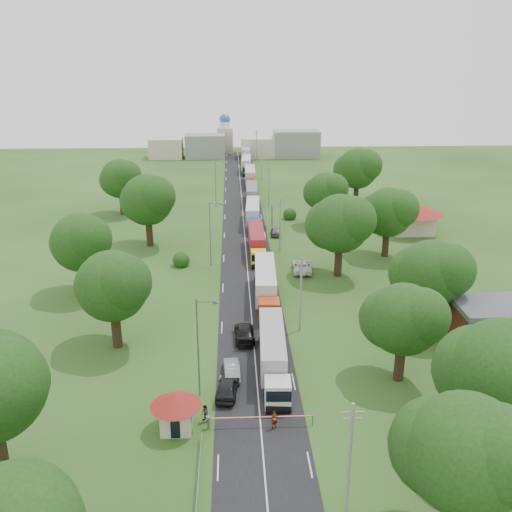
{
  "coord_description": "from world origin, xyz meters",
  "views": [
    {
      "loc": [
        -2.23,
        -66.38,
        30.51
      ],
      "look_at": [
        1.16,
        10.55,
        3.0
      ],
      "focal_mm": 40.0,
      "sensor_mm": 36.0,
      "label": 1
    }
  ],
  "objects": [
    {
      "name": "info_sign",
      "position": [
        5.2,
        35.0,
        3.0
      ],
      "size": [
        0.12,
        3.1,
        4.1
      ],
      "color": "slate",
      "rests_on": "ground"
    },
    {
      "name": "lamp_1",
      "position": [
        -5.35,
        15.0,
        5.55
      ],
      "size": [
        2.03,
        0.22,
        10.0
      ],
      "color": "slate",
      "rests_on": "ground"
    },
    {
      "name": "church",
      "position": [
        -4.0,
        118.0,
        5.39
      ],
      "size": [
        5.0,
        5.0,
        12.3
      ],
      "color": "beige",
      "rests_on": "ground"
    },
    {
      "name": "pedestrian_near",
      "position": [
        1.16,
        -25.29,
        0.85
      ],
      "size": [
        0.73,
        0.61,
        1.7
      ],
      "primitive_type": "imported",
      "rotation": [
        0.0,
        0.0,
        0.39
      ],
      "color": "gray",
      "rests_on": "ground"
    },
    {
      "name": "truck_3",
      "position": [
        1.73,
        36.44,
        2.1
      ],
      "size": [
        3.02,
        14.34,
        3.96
      ],
      "color": "#1B47A2",
      "rests_on": "ground"
    },
    {
      "name": "truck_2",
      "position": [
        1.68,
        19.93,
        2.01
      ],
      "size": [
        2.35,
        13.64,
        3.78
      ],
      "color": "yellow",
      "rests_on": "ground"
    },
    {
      "name": "distant_town",
      "position": [
        0.68,
        110.0,
        3.49
      ],
      "size": [
        52.0,
        8.0,
        8.0
      ],
      "color": "gray",
      "rests_on": "ground"
    },
    {
      "name": "car_verge_far",
      "position": [
        5.5,
        29.8,
        0.7
      ],
      "size": [
        1.8,
        4.18,
        1.4
      ],
      "primitive_type": "imported",
      "rotation": [
        0.0,
        0.0,
        3.11
      ],
      "color": "slate",
      "rests_on": "ground"
    },
    {
      "name": "pole_2",
      "position": [
        5.5,
        21.0,
        4.68
      ],
      "size": [
        1.6,
        0.24,
        9.0
      ],
      "color": "gray",
      "rests_on": "ground"
    },
    {
      "name": "car_lane_mid",
      "position": [
        -2.46,
        -16.5,
        0.71
      ],
      "size": [
        1.74,
        4.38,
        1.42
      ],
      "primitive_type": "imported",
      "rotation": [
        0.0,
        0.0,
        3.2
      ],
      "color": "gray",
      "rests_on": "ground"
    },
    {
      "name": "house_brick",
      "position": [
        26.0,
        -12.0,
        2.65
      ],
      "size": [
        8.6,
        6.6,
        5.2
      ],
      "color": "maroon",
      "rests_on": "ground"
    },
    {
      "name": "road",
      "position": [
        0.0,
        20.0,
        0.0
      ],
      "size": [
        8.0,
        200.0,
        0.04
      ],
      "primitive_type": "cube",
      "color": "black",
      "rests_on": "ground"
    },
    {
      "name": "tree_12",
      "position": [
        -16.01,
        25.17,
        7.85
      ],
      "size": [
        9.6,
        9.6,
        12.05
      ],
      "color": "#382616",
      "rests_on": "ground"
    },
    {
      "name": "pole_0",
      "position": [
        5.5,
        -35.0,
        4.68
      ],
      "size": [
        1.6,
        0.24,
        9.0
      ],
      "color": "gray",
      "rests_on": "ground"
    },
    {
      "name": "tree_5",
      "position": [
        21.99,
        18.16,
        7.22
      ],
      "size": [
        8.8,
        8.8,
        11.07
      ],
      "color": "#382616",
      "rests_on": "ground"
    },
    {
      "name": "truck_4",
      "position": [
        2.12,
        52.12,
        1.99
      ],
      "size": [
        2.63,
        13.57,
        3.76
      ],
      "color": "silver",
      "rests_on": "ground"
    },
    {
      "name": "guard_booth",
      "position": [
        -7.2,
        -25.0,
        2.16
      ],
      "size": [
        4.4,
        4.4,
        3.45
      ],
      "color": "beige",
      "rests_on": "ground"
    },
    {
      "name": "boom_barrier",
      "position": [
        -1.36,
        -25.0,
        0.89
      ],
      "size": [
        9.22,
        0.35,
        1.18
      ],
      "color": "slate",
      "rests_on": "ground"
    },
    {
      "name": "pole_1",
      "position": [
        5.5,
        -7.0,
        4.68
      ],
      "size": [
        1.6,
        0.24,
        9.0
      ],
      "color": "gray",
      "rests_on": "ground"
    },
    {
      "name": "truck_1",
      "position": [
        2.01,
        1.59,
        2.23
      ],
      "size": [
        3.05,
        15.21,
        4.21
      ],
      "color": "#BC3C15",
      "rests_on": "ground"
    },
    {
      "name": "ground",
      "position": [
        0.0,
        0.0,
        0.0
      ],
      "size": [
        260.0,
        260.0,
        0.0
      ],
      "primitive_type": "plane",
      "color": "#264316",
      "rests_on": "ground"
    },
    {
      "name": "car_lane_front",
      "position": [
        -2.89,
        -20.0,
        0.82
      ],
      "size": [
        2.54,
        5.02,
        1.64
      ],
      "primitive_type": "imported",
      "rotation": [
        0.0,
        0.0,
        3.01
      ],
      "color": "black",
      "rests_on": "ground"
    },
    {
      "name": "tree_13",
      "position": [
        -24.01,
        45.16,
        7.22
      ],
      "size": [
        8.8,
        8.8,
        11.07
      ],
      "color": "#382616",
      "rests_on": "ground"
    },
    {
      "name": "car_verge_near",
      "position": [
        8.0,
        11.89,
        0.8
      ],
      "size": [
        3.07,
        5.96,
        1.61
      ],
      "primitive_type": "imported",
      "rotation": [
        0.0,
        0.0,
        3.07
      ],
      "color": "white",
      "rests_on": "ground"
    },
    {
      "name": "pole_4",
      "position": [
        5.5,
        77.0,
        4.68
      ],
      "size": [
        1.6,
        0.24,
        9.0
      ],
      "color": "gray",
      "rests_on": "ground"
    },
    {
      "name": "truck_7",
      "position": [
        2.32,
        104.02,
        2.1
      ],
      "size": [
        2.99,
        14.33,
        3.96
      ],
      "color": "silver",
      "rests_on": "ground"
    },
    {
      "name": "truck_0",
      "position": [
        1.68,
        -15.98,
        2.11
      ],
      "size": [
        2.88,
        14.38,
        3.98
      ],
      "color": "silver",
      "rests_on": "ground"
    },
    {
      "name": "pole_3",
      "position": [
        5.5,
        49.0,
        4.68
      ],
      "size": [
        1.6,
        0.24,
        9.0
      ],
      "color": "gray",
      "rests_on": "ground"
    },
    {
      "name": "lamp_2",
      "position": [
        -5.35,
        50.0,
        5.55
      ],
      "size": [
        2.03,
        0.22,
        10.0
      ],
      "color": "slate",
      "rests_on": "ground"
    },
    {
      "name": "car_lane_rear",
      "position": [
        -1.0,
        -8.92,
        0.79
      ],
      "size": [
        2.32,
        5.47,
        1.57
      ],
      "primitive_type": "imported",
      "rotation": [
        0.0,
        0.0,
        3.16
      ],
      "color": "black",
      "rests_on": "ground"
    },
    {
      "name": "truck_6",
      "position": [
        1.9,
        87.17,
        1.99
      ],
      "size": [
        3.01,
        13.6,
        3.76
      ],
      "color": "#235D23",
      "rests_on": "ground"
    },
    {
      "name": "tree_10",
      "position": [
        -15.01,
        -9.84,
        7.22
      ],
      "size": [
        8.8,
        8.8,
        11.07
      ],
      "color": "#382616",
      "rests_on": "ground"
    },
    {
      "name": "tree_1",
      "position": [
        17.99,
        -29.83,
        7.85
      ],
      "size": [
        9.6,
        9.6,
        12.05
      ],
      "color": "#382616",
      "rests_on": "ground"
    },
    {
      "name": "tree_4",
      "position": [
        12.99,
        10.17,
        7.85
      ],
      "size": [
        9.6,
        9.6,
        12.05
      ],
      "color": "#382616",
      "rests_on": "ground"
    },
    {
      "name": "tree_0",
      "position": [
        11.99,
        -37.84,
        7.22
      ],
      "size": [
        8.8,
        8.8,
        11.07
      ],
      "color": "#382616",
      "rests_on": "ground"
    },
    {
      "name": "truck_5",
      "position": [
        2.38,
        70.7,
        2.08
      ],
      "size": [
        2.69,
        14.14,
        3.91
      ],
      "color": "maroon",
      "rests_on": "ground"
    },
    {
      "name": "pole_5",
      "position": [
        5.5,
        105.0,
        4.68
      ],
      "size": [
        1.6,
        0.24,
        9.0
      ],
      "color": "gray",
      "rests_on": "ground"
    },
    {
      "name": "tree_7",
      "position": [
        23.99,
        50.17,
        7.85
      ],
      "size": [
        9.6,
        9.6,
        12.05
      ],
      "color": "#382616",
      "rests_on": "ground"
    },
    {
      "name": "tree_3",
      "position": [
        19.99,
        -7.84,
        7.22
      ],
      "size": [
        8.8,
        8.8,
        11.07
      ],
      "color": "#382616",
      "rests_on": "ground"
    },
    {
      "name": "pedestrian_booth",
      "position": [
        -4.8,
        -24.11,
        0.82
      ],
      "size": [
        0.99,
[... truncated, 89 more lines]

